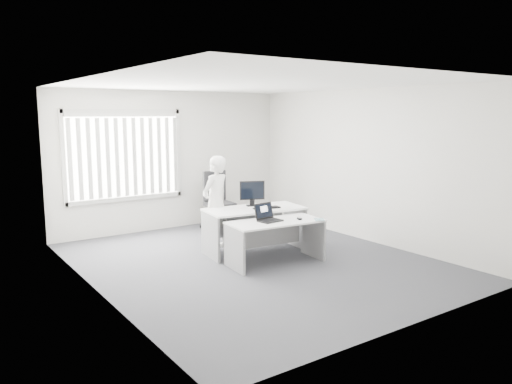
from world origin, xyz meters
TOP-DOWN VIEW (x-y plane):
  - ground at (0.00, 0.00)m, footprint 6.00×6.00m
  - wall_back at (0.00, 3.00)m, footprint 5.00×0.02m
  - wall_front at (0.00, -3.00)m, footprint 5.00×0.02m
  - wall_left at (-2.50, 0.00)m, footprint 0.02×6.00m
  - wall_right at (2.50, 0.00)m, footprint 0.02×6.00m
  - ceiling at (0.00, 0.00)m, footprint 5.00×6.00m
  - window at (-1.00, 2.96)m, footprint 2.32×0.06m
  - blinds at (-1.00, 2.90)m, footprint 2.20×0.10m
  - desk_near at (0.22, -0.25)m, footprint 1.55×0.84m
  - desk_far at (0.33, 0.49)m, footprint 1.75×0.99m
  - office_chair at (0.71, 2.33)m, footprint 0.72×0.72m
  - person at (-0.12, 1.02)m, footprint 0.70×0.59m
  - laptop at (0.13, -0.23)m, footprint 0.38×0.35m
  - paper_sheet at (0.54, -0.42)m, footprint 0.37×0.29m
  - mouse at (0.59, -0.39)m, footprint 0.09×0.11m
  - booklet at (0.84, -0.58)m, footprint 0.23×0.25m
  - keyboard at (0.47, 0.33)m, footprint 0.48×0.20m
  - monitor at (0.42, 0.68)m, footprint 0.45×0.28m

SIDE VIEW (x-z plane):
  - ground at x=0.00m, z-range 0.00..0.00m
  - office_chair at x=0.71m, z-range -0.22..0.96m
  - desk_near at x=0.22m, z-range 0.15..0.83m
  - desk_far at x=0.33m, z-range 0.17..0.93m
  - paper_sheet at x=0.54m, z-range 0.68..0.68m
  - booklet at x=0.84m, z-range 0.68..0.69m
  - mouse at x=0.59m, z-range 0.68..0.72m
  - keyboard at x=0.47m, z-range 0.76..0.78m
  - person at x=-0.12m, z-range 0.00..1.64m
  - laptop at x=0.13m, z-range 0.68..0.96m
  - monitor at x=0.42m, z-range 0.76..1.19m
  - wall_back at x=0.00m, z-range 0.00..2.80m
  - wall_front at x=0.00m, z-range 0.00..2.80m
  - wall_left at x=-2.50m, z-range 0.00..2.80m
  - wall_right at x=2.50m, z-range 0.00..2.80m
  - blinds at x=-1.00m, z-range 0.77..2.27m
  - window at x=-1.00m, z-range 0.67..2.43m
  - ceiling at x=0.00m, z-range 2.79..2.81m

